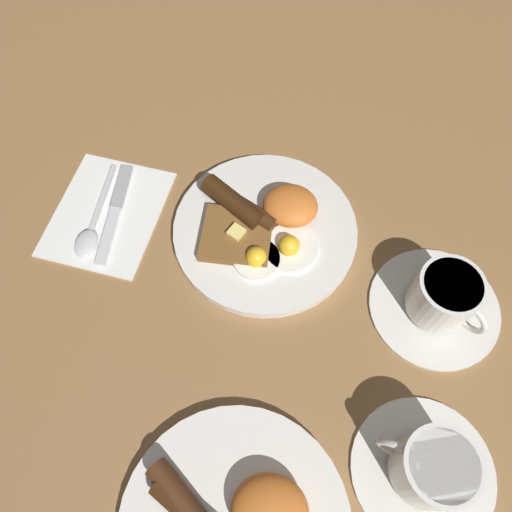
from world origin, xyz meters
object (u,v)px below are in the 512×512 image
Objects in this scene: teacup_near at (442,300)px; spoon at (90,232)px; teacup_far at (430,468)px; breakfast_plate_near at (264,227)px; knife at (116,207)px.

spoon is at bearing 0.32° from teacup_near.
breakfast_plate_near is at bearing -46.98° from teacup_far.
teacup_near is (-0.24, 0.06, 0.02)m from breakfast_plate_near.
teacup_near is at bearing -89.78° from teacup_far.
knife is (0.22, 0.01, -0.01)m from breakfast_plate_near.
knife is at bearing 3.57° from breakfast_plate_near.
teacup_far is at bearing 133.02° from breakfast_plate_near.
teacup_near is at bearing 85.32° from spoon.
spoon is (0.48, 0.00, -0.02)m from teacup_near.
teacup_near reaches higher than spoon.
teacup_near is 1.02× the size of knife.
spoon is (0.24, 0.06, -0.01)m from breakfast_plate_near.
teacup_far is 0.97× the size of knife.
breakfast_plate_near is 0.24m from spoon.
breakfast_plate_near is 1.61× the size of spoon.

